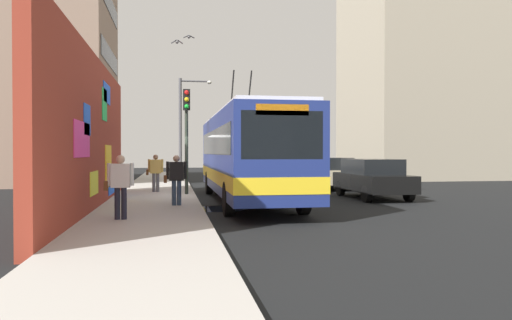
% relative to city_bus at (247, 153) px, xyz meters
% --- Properties ---
extents(ground_plane, '(80.00, 80.00, 0.00)m').
position_rel_city_bus_xyz_m(ground_plane, '(1.78, 1.80, -1.83)').
color(ground_plane, black).
extents(sidewalk_slab, '(48.00, 3.20, 0.15)m').
position_rel_city_bus_xyz_m(sidewalk_slab, '(1.78, 3.40, -1.75)').
color(sidewalk_slab, '#ADA8A0').
rests_on(sidewalk_slab, ground_plane).
extents(graffiti_wall, '(14.10, 0.32, 4.81)m').
position_rel_city_bus_xyz_m(graffiti_wall, '(-2.16, 5.15, 0.58)').
color(graffiti_wall, maroon).
rests_on(graffiti_wall, ground_plane).
extents(building_far_left, '(8.99, 9.15, 13.11)m').
position_rel_city_bus_xyz_m(building_far_left, '(12.89, 11.00, 4.73)').
color(building_far_left, gray).
rests_on(building_far_left, ground_plane).
extents(building_far_right, '(8.97, 10.01, 17.84)m').
position_rel_city_bus_xyz_m(building_far_right, '(15.04, -15.20, 7.09)').
color(building_far_right, '#9E937F').
rests_on(building_far_right, ground_plane).
extents(city_bus, '(11.77, 2.52, 5.07)m').
position_rel_city_bus_xyz_m(city_bus, '(0.00, 0.00, 0.00)').
color(city_bus, navy).
rests_on(city_bus, ground_plane).
extents(parked_car_black, '(4.31, 1.89, 1.58)m').
position_rel_city_bus_xyz_m(parked_car_black, '(0.68, -5.20, -0.99)').
color(parked_car_black, black).
rests_on(parked_car_black, ground_plane).
extents(parked_car_champagne, '(4.75, 1.89, 1.58)m').
position_rel_city_bus_xyz_m(parked_car_champagne, '(6.12, -5.20, -0.99)').
color(parked_car_champagne, '#C6B793').
rests_on(parked_car_champagne, ground_plane).
extents(parked_car_white, '(4.41, 1.94, 1.58)m').
position_rel_city_bus_xyz_m(parked_car_white, '(11.79, -5.20, -0.99)').
color(parked_car_white, white).
rests_on(parked_car_white, ground_plane).
extents(parked_car_dark_gray, '(4.06, 1.91, 1.58)m').
position_rel_city_bus_xyz_m(parked_car_dark_gray, '(18.03, -5.20, -0.99)').
color(parked_car_dark_gray, '#38383D').
rests_on(parked_car_dark_gray, ground_plane).
extents(pedestrian_at_curb, '(0.22, 0.73, 1.61)m').
position_rel_city_bus_xyz_m(pedestrian_at_curb, '(-1.97, 2.60, -0.74)').
color(pedestrian_at_curb, '#2D3F59').
rests_on(pedestrian_at_curb, sidewalk_slab).
extents(pedestrian_near_wall, '(0.22, 0.74, 1.63)m').
position_rel_city_bus_xyz_m(pedestrian_near_wall, '(-5.06, 4.02, -0.73)').
color(pedestrian_near_wall, '#1E1E2D').
rests_on(pedestrian_near_wall, sidewalk_slab).
extents(pedestrian_midblock, '(0.22, 0.73, 1.60)m').
position_rel_city_bus_xyz_m(pedestrian_midblock, '(3.61, 3.44, -0.74)').
color(pedestrian_midblock, '#595960').
rests_on(pedestrian_midblock, sidewalk_slab).
extents(traffic_light, '(0.49, 0.28, 4.26)m').
position_rel_city_bus_xyz_m(traffic_light, '(2.12, 2.15, 1.19)').
color(traffic_light, '#2D382D').
rests_on(traffic_light, sidewalk_slab).
extents(street_lamp, '(0.44, 1.93, 6.03)m').
position_rel_city_bus_xyz_m(street_lamp, '(11.07, 2.01, 1.84)').
color(street_lamp, '#4C4C51').
rests_on(street_lamp, sidewalk_slab).
extents(curbside_puddle, '(1.86, 1.86, 0.00)m').
position_rel_city_bus_xyz_m(curbside_puddle, '(-1.90, 1.20, -1.82)').
color(curbside_puddle, black).
rests_on(curbside_puddle, ground_plane).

